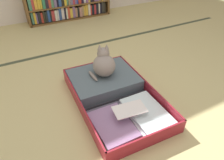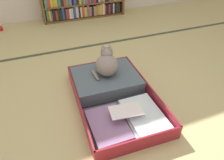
# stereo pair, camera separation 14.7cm
# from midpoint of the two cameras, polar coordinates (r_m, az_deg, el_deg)

# --- Properties ---
(ground_plane) EXTENTS (10.00, 10.00, 0.00)m
(ground_plane) POSITION_cam_midpoint_polar(r_m,az_deg,el_deg) (1.60, -1.41, -10.32)
(ground_plane) COLOR tan
(tatami_border) EXTENTS (4.80, 0.05, 0.00)m
(tatami_border) POSITION_cam_midpoint_polar(r_m,az_deg,el_deg) (2.54, -13.86, 7.96)
(tatami_border) COLOR #3D4632
(tatami_border) RESTS_ON ground_plane
(open_suitcase) EXTENTS (0.64, 1.00, 0.12)m
(open_suitcase) POSITION_cam_midpoint_polar(r_m,az_deg,el_deg) (1.76, -2.72, -2.99)
(open_suitcase) COLOR maroon
(open_suitcase) RESTS_ON ground_plane
(black_cat) EXTENTS (0.26, 0.28, 0.27)m
(black_cat) POSITION_cam_midpoint_polar(r_m,az_deg,el_deg) (1.80, -4.63, 4.37)
(black_cat) COLOR gray
(black_cat) RESTS_ON open_suitcase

